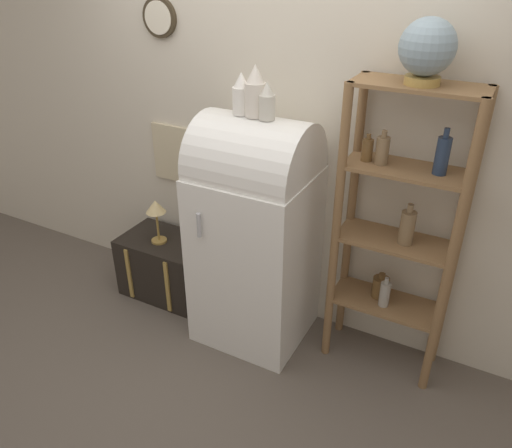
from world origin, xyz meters
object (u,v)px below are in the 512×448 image
at_px(refrigerator, 255,230).
at_px(vase_right, 267,102).
at_px(vase_center, 255,93).
at_px(vase_left, 241,95).
at_px(globe, 427,49).
at_px(suitcase_trunk, 166,266).
at_px(desk_lamp, 156,210).

relative_size(refrigerator, vase_right, 7.44).
bearing_deg(vase_center, vase_left, 177.83).
relative_size(globe, vase_center, 1.08).
bearing_deg(suitcase_trunk, refrigerator, -4.50).
relative_size(refrigerator, desk_lamp, 4.56).
xyz_separation_m(refrigerator, suitcase_trunk, (-0.78, 0.06, -0.55)).
xyz_separation_m(vase_left, vase_right, (0.17, -0.02, -0.01)).
height_order(globe, vase_right, globe).
distance_m(globe, desk_lamp, 2.01).
distance_m(vase_left, desk_lamp, 1.13).
xyz_separation_m(suitcase_trunk, vase_right, (0.86, -0.08, 1.35)).
height_order(suitcase_trunk, vase_left, vase_left).
relative_size(suitcase_trunk, vase_center, 2.24).
xyz_separation_m(suitcase_trunk, vase_left, (0.70, -0.06, 1.37)).
bearing_deg(vase_left, vase_center, -2.17).
relative_size(globe, vase_right, 1.50).
xyz_separation_m(globe, vase_left, (-0.92, -0.11, -0.30)).
bearing_deg(suitcase_trunk, desk_lamp, -102.05).
xyz_separation_m(globe, vase_right, (-0.75, -0.13, -0.31)).
height_order(globe, vase_left, globe).
xyz_separation_m(globe, desk_lamp, (-1.62, -0.09, -1.19)).
relative_size(suitcase_trunk, vase_left, 2.75).
distance_m(vase_left, vase_center, 0.09).
bearing_deg(refrigerator, vase_left, 176.03).
bearing_deg(refrigerator, vase_center, 110.32).
bearing_deg(globe, suitcase_trunk, -178.11).
xyz_separation_m(vase_center, vase_right, (0.08, -0.02, -0.04)).
distance_m(vase_center, desk_lamp, 1.21).
bearing_deg(vase_center, suitcase_trunk, 175.69).
xyz_separation_m(suitcase_trunk, globe, (1.61, 0.05, 1.66)).
bearing_deg(desk_lamp, suitcase_trunk, 77.95).
relative_size(vase_right, desk_lamp, 0.61).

